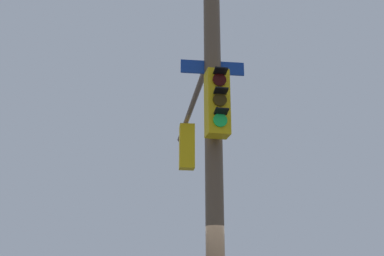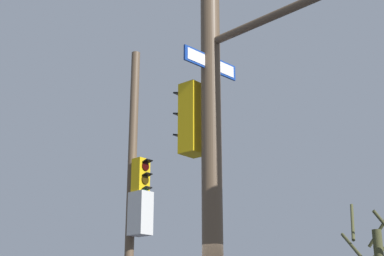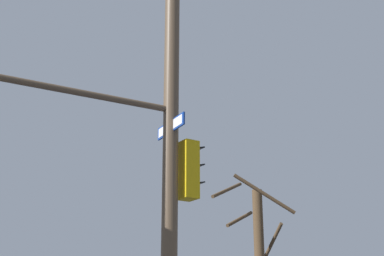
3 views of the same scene
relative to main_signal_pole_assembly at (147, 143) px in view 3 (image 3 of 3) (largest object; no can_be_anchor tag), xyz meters
name	(u,v)px [view 3 (image 3 of 3)]	position (x,y,z in m)	size (l,w,h in m)	color
main_signal_pole_assembly	(147,143)	(0.00, 0.00, 0.00)	(3.08, 6.24, 8.78)	brown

